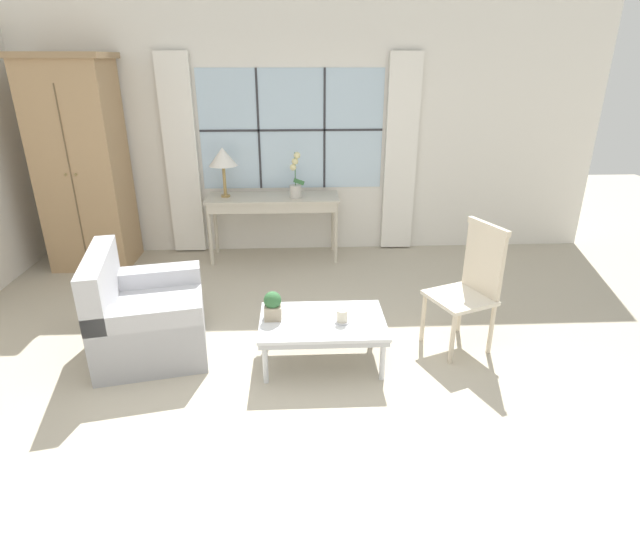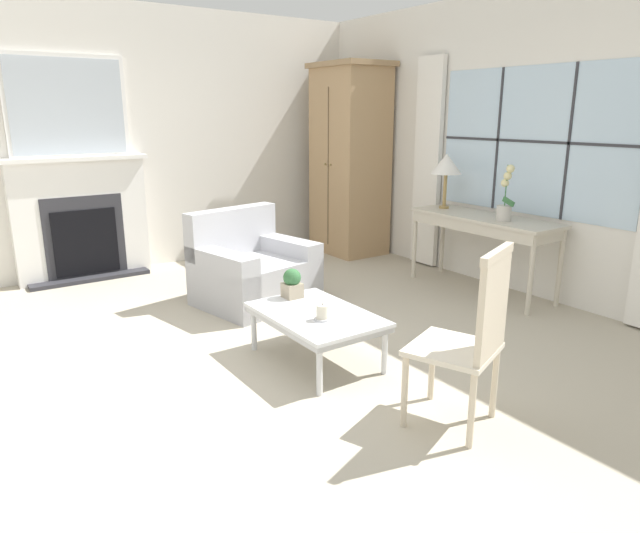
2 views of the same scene
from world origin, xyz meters
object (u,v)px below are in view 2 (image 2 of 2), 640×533
at_px(coffee_table, 316,318).
at_px(potted_plant_small, 292,283).
at_px(fireplace, 80,207).
at_px(pillar_candle, 322,313).
at_px(table_lamp, 446,165).
at_px(armoire, 350,160).
at_px(console_table, 484,225).
at_px(armchair_upholstered, 253,273).
at_px(potted_orchid, 505,201).
at_px(side_chair_wooden, 473,331).

distance_m(coffee_table, potted_plant_small, 0.41).
bearing_deg(fireplace, pillar_candle, 13.22).
xyz_separation_m(fireplace, table_lamp, (2.15, 3.08, 0.44)).
height_order(armoire, coffee_table, armoire).
height_order(console_table, armchair_upholstered, armchair_upholstered).
distance_m(console_table, table_lamp, 0.75).
height_order(fireplace, potted_orchid, fireplace).
height_order(coffee_table, pillar_candle, pillar_candle).
xyz_separation_m(armchair_upholstered, coffee_table, (1.39, -0.25, 0.05)).
relative_size(potted_orchid, potted_plant_small, 2.30).
distance_m(potted_orchid, armchair_upholstered, 2.38).
bearing_deg(potted_plant_small, coffee_table, -5.98).
bearing_deg(side_chair_wooden, armchair_upholstered, 179.02).
height_order(armoire, table_lamp, armoire).
bearing_deg(armoire, table_lamp, 2.96).
bearing_deg(console_table, pillar_candle, -75.38).
distance_m(armchair_upholstered, side_chair_wooden, 2.60).
xyz_separation_m(fireplace, console_table, (2.68, 3.06, -0.09)).
height_order(armoire, armchair_upholstered, armoire).
xyz_separation_m(fireplace, armchair_upholstered, (1.74, 1.07, -0.47)).
bearing_deg(coffee_table, side_chair_wooden, 9.68).
bearing_deg(pillar_candle, potted_plant_small, 170.53).
xyz_separation_m(armchair_upholstered, potted_plant_small, (1.02, -0.21, 0.20)).
xyz_separation_m(potted_orchid, side_chair_wooden, (1.38, -1.99, -0.35)).
relative_size(fireplace, potted_orchid, 4.44).
height_order(armchair_upholstered, side_chair_wooden, side_chair_wooden).
bearing_deg(potted_orchid, table_lamp, 175.16).
bearing_deg(table_lamp, potted_orchid, -4.84).
relative_size(side_chair_wooden, pillar_candle, 8.96).
relative_size(console_table, armchair_upholstered, 1.38).
relative_size(table_lamp, potted_orchid, 1.09).
bearing_deg(pillar_candle, potted_orchid, 98.52).
bearing_deg(table_lamp, console_table, -1.80).
relative_size(potted_orchid, coffee_table, 0.53).
bearing_deg(potted_plant_small, armoire, 134.61).
bearing_deg(console_table, fireplace, -131.23).
relative_size(console_table, potted_orchid, 2.95).
bearing_deg(pillar_candle, side_chair_wooden, 13.46).
relative_size(fireplace, side_chair_wooden, 2.18).
height_order(table_lamp, armchair_upholstered, table_lamp).
distance_m(fireplace, side_chair_wooden, 4.45).
height_order(armoire, console_table, armoire).
distance_m(armoire, potted_orchid, 2.31).
bearing_deg(potted_orchid, side_chair_wooden, -55.20).
xyz_separation_m(table_lamp, armchair_upholstered, (-0.41, -2.01, -0.91)).
relative_size(table_lamp, armchair_upholstered, 0.51).
bearing_deg(potted_plant_small, pillar_candle, -9.47).
bearing_deg(armoire, potted_plant_small, -45.39).
bearing_deg(coffee_table, armoire, 138.74).
xyz_separation_m(console_table, side_chair_wooden, (1.64, -2.04, -0.09)).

